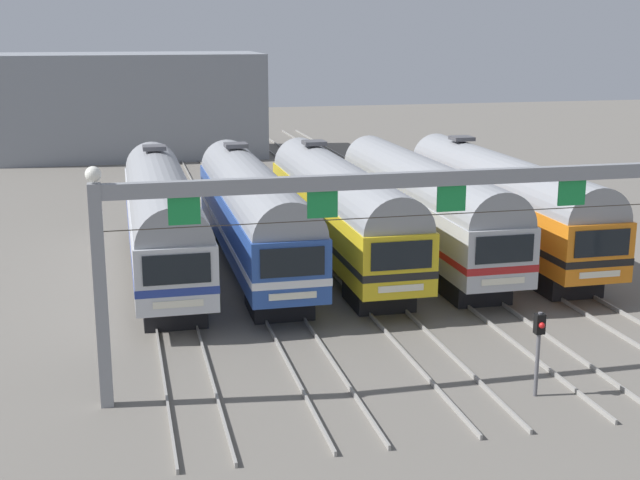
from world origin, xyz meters
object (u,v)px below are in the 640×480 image
commuter_train_blue (252,210)px  commuter_train_stainless (421,202)px  commuter_train_silver (162,215)px  catenary_gantry (451,211)px  commuter_train_yellow (339,206)px  commuter_train_orange (501,199)px  yard_signal_mast (539,338)px

commuter_train_blue → commuter_train_stainless: (7.94, -0.00, -0.00)m
commuter_train_silver → catenary_gantry: 15.87m
commuter_train_blue → commuter_train_stainless: size_ratio=1.00×
commuter_train_yellow → commuter_train_stainless: commuter_train_yellow is taller
commuter_train_blue → commuter_train_orange: size_ratio=1.00×
commuter_train_silver → yard_signal_mast: commuter_train_silver is taller
commuter_train_stainless → commuter_train_orange: (3.97, 0.00, 0.00)m
commuter_train_stainless → yard_signal_mast: (-1.99, -15.70, -0.86)m
commuter_train_yellow → commuter_train_silver: bearing=180.0°
commuter_train_orange → catenary_gantry: catenary_gantry is taller
commuter_train_silver → catenary_gantry: bearing=-59.5°
commuter_train_orange → commuter_train_blue: bearing=180.0°
commuter_train_blue → commuter_train_silver: bearing=180.0°
commuter_train_stainless → commuter_train_orange: commuter_train_orange is taller
commuter_train_stainless → catenary_gantry: (-3.97, -13.49, 2.55)m
catenary_gantry → commuter_train_yellow: bearing=90.0°
commuter_train_yellow → yard_signal_mast: size_ratio=6.94×
commuter_train_blue → commuter_train_stainless: commuter_train_blue is taller
commuter_train_yellow → catenary_gantry: (0.00, -13.50, 2.54)m
commuter_train_yellow → commuter_train_stainless: (3.97, -0.00, -0.00)m
commuter_train_blue → commuter_train_orange: 11.92m
yard_signal_mast → commuter_train_yellow: bearing=97.2°
commuter_train_blue → yard_signal_mast: size_ratio=6.94×
commuter_train_silver → commuter_train_yellow: size_ratio=1.00×
commuter_train_stainless → catenary_gantry: size_ratio=0.85×
commuter_train_blue → yard_signal_mast: bearing=-69.2°
commuter_train_yellow → commuter_train_orange: same height
commuter_train_orange → yard_signal_mast: (-5.96, -15.71, -0.86)m
commuter_train_stainless → catenary_gantry: catenary_gantry is taller
commuter_train_stainless → yard_signal_mast: commuter_train_stainless is taller
commuter_train_silver → commuter_train_yellow: bearing=0.0°
catenary_gantry → yard_signal_mast: catenary_gantry is taller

